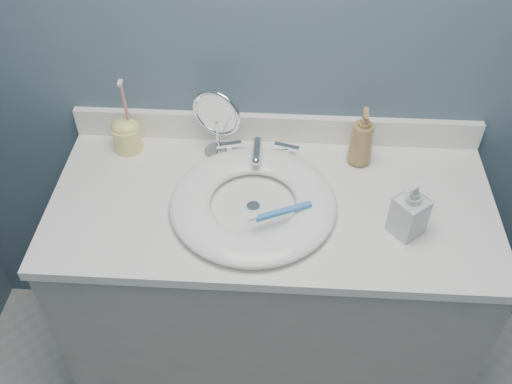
# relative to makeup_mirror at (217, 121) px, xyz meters

# --- Properties ---
(back_wall) EXTENTS (2.20, 0.02, 2.40)m
(back_wall) POSITION_rel_makeup_mirror_xyz_m (0.17, 0.09, 0.20)
(back_wall) COLOR #4A6070
(back_wall) RESTS_ON ground
(vanity_cabinet) EXTENTS (1.20, 0.55, 0.85)m
(vanity_cabinet) POSITION_rel_makeup_mirror_xyz_m (0.17, -0.19, -0.58)
(vanity_cabinet) COLOR #A39E95
(vanity_cabinet) RESTS_ON ground
(countertop) EXTENTS (1.22, 0.57, 0.03)m
(countertop) POSITION_rel_makeup_mirror_xyz_m (0.17, -0.19, -0.14)
(countertop) COLOR white
(countertop) RESTS_ON vanity_cabinet
(backsplash) EXTENTS (1.22, 0.02, 0.09)m
(backsplash) POSITION_rel_makeup_mirror_xyz_m (0.17, 0.07, -0.08)
(backsplash) COLOR white
(backsplash) RESTS_ON countertop
(basin) EXTENTS (0.45, 0.45, 0.04)m
(basin) POSITION_rel_makeup_mirror_xyz_m (0.12, -0.22, -0.10)
(basin) COLOR white
(basin) RESTS_ON countertop
(drain) EXTENTS (0.04, 0.04, 0.01)m
(drain) POSITION_rel_makeup_mirror_xyz_m (0.12, -0.22, -0.12)
(drain) COLOR silver
(drain) RESTS_ON countertop
(faucet) EXTENTS (0.25, 0.13, 0.07)m
(faucet) POSITION_rel_makeup_mirror_xyz_m (0.12, -0.02, -0.09)
(faucet) COLOR silver
(faucet) RESTS_ON countertop
(makeup_mirror) EXTENTS (0.15, 0.09, 0.22)m
(makeup_mirror) POSITION_rel_makeup_mirror_xyz_m (0.00, 0.00, 0.00)
(makeup_mirror) COLOR silver
(makeup_mirror) RESTS_ON countertop
(soap_bottle_amber) EXTENTS (0.08, 0.08, 0.19)m
(soap_bottle_amber) POSITION_rel_makeup_mirror_xyz_m (0.41, -0.01, -0.03)
(soap_bottle_amber) COLOR #9D7546
(soap_bottle_amber) RESTS_ON countertop
(soap_bottle_clear) EXTENTS (0.11, 0.11, 0.17)m
(soap_bottle_clear) POSITION_rel_makeup_mirror_xyz_m (0.52, -0.28, -0.04)
(soap_bottle_clear) COLOR silver
(soap_bottle_clear) RESTS_ON countertop
(toothbrush_holder) EXTENTS (0.08, 0.08, 0.24)m
(toothbrush_holder) POSITION_rel_makeup_mirror_xyz_m (-0.27, 0.01, -0.07)
(toothbrush_holder) COLOR #F2E779
(toothbrush_holder) RESTS_ON countertop
(toothbrush_lying) EXTENTS (0.16, 0.08, 0.02)m
(toothbrush_lying) POSITION_rel_makeup_mirror_xyz_m (0.19, -0.27, -0.08)
(toothbrush_lying) COLOR #3B83D3
(toothbrush_lying) RESTS_ON basin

